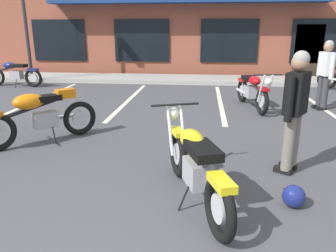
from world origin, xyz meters
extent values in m
plane|color=#47474C|center=(0.00, 3.78, 0.00)|extent=(80.00, 80.00, 0.00)
cube|color=#A8A59E|center=(0.00, 11.71, 0.07)|extent=(22.00, 1.80, 0.14)
cube|color=brown|center=(0.00, 15.79, 1.87)|extent=(17.91, 5.44, 3.74)
cube|color=black|center=(-5.37, 13.03, 1.45)|extent=(2.29, 0.06, 1.70)
cube|color=black|center=(-1.79, 13.03, 1.45)|extent=(2.29, 0.06, 1.70)
cube|color=black|center=(1.79, 13.03, 1.45)|extent=(2.29, 0.06, 1.70)
cube|color=black|center=(5.37, 13.03, 1.45)|extent=(2.29, 0.06, 1.70)
cube|color=#33281E|center=(4.93, 13.03, 1.05)|extent=(1.10, 0.06, 2.10)
cube|color=navy|center=(0.00, 12.62, 2.94)|extent=(10.75, 0.90, 0.12)
cube|color=silver|center=(-3.83, 8.11, 0.00)|extent=(0.12, 4.80, 0.01)
cube|color=silver|center=(-1.28, 8.11, 0.00)|extent=(0.12, 4.80, 0.01)
cube|color=silver|center=(1.28, 8.11, 0.00)|extent=(0.12, 4.80, 0.01)
cube|color=silver|center=(3.83, 8.11, 0.00)|extent=(0.12, 4.80, 0.01)
torus|color=black|center=(0.98, 1.95, 0.32)|extent=(0.31, 0.64, 0.64)
cylinder|color=#B7B7BC|center=(0.98, 1.95, 0.32)|extent=(0.15, 0.29, 0.29)
torus|color=black|center=(0.49, 3.30, 0.32)|extent=(0.31, 0.64, 0.64)
cylinder|color=#B7B7BC|center=(0.49, 3.30, 0.32)|extent=(0.15, 0.29, 0.29)
cylinder|color=silver|center=(0.37, 3.37, 0.64)|extent=(0.15, 0.32, 0.66)
cylinder|color=silver|center=(0.54, 3.43, 0.64)|extent=(0.15, 0.32, 0.66)
cylinder|color=black|center=(0.43, 3.47, 0.96)|extent=(0.63, 0.26, 0.03)
sphere|color=silver|center=(0.40, 3.55, 0.82)|extent=(0.22, 0.22, 0.17)
cube|color=yellow|center=(0.48, 3.34, 0.62)|extent=(0.25, 0.39, 0.06)
cube|color=#9E9EA3|center=(0.76, 2.55, 0.40)|extent=(0.36, 0.46, 0.28)
cylinder|color=silver|center=(1.02, 2.25, 0.36)|extent=(0.25, 0.54, 0.07)
cylinder|color=black|center=(0.69, 2.74, 0.64)|extent=(0.38, 0.91, 0.26)
ellipsoid|color=yellow|center=(0.69, 2.76, 0.72)|extent=(0.41, 0.54, 0.22)
cube|color=black|center=(0.81, 2.42, 0.72)|extent=(0.44, 0.58, 0.10)
cube|color=yellow|center=(0.99, 1.93, 0.60)|extent=(0.27, 0.39, 0.08)
cylinder|color=black|center=(0.62, 2.42, 0.14)|extent=(0.13, 0.07, 0.29)
torus|color=black|center=(4.87, 10.51, 0.32)|extent=(0.57, 0.46, 0.64)
cylinder|color=#B7B7BC|center=(4.87, 10.51, 0.32)|extent=(0.27, 0.22, 0.29)
cylinder|color=silver|center=(5.00, 10.24, 0.36)|extent=(0.48, 0.39, 0.07)
cube|color=maroon|center=(4.86, 10.52, 0.60)|extent=(0.38, 0.34, 0.08)
torus|color=black|center=(-1.50, 4.93, 0.32)|extent=(0.53, 0.52, 0.64)
cylinder|color=#B7B7BC|center=(-1.50, 4.93, 0.32)|extent=(0.25, 0.24, 0.29)
cube|color=#9E9EA3|center=(-1.95, 4.48, 0.40)|extent=(0.45, 0.45, 0.28)
cylinder|color=silver|center=(-1.79, 4.84, 0.36)|extent=(0.44, 0.44, 0.07)
cylinder|color=black|center=(-2.09, 4.34, 0.64)|extent=(0.71, 0.70, 0.26)
ellipsoid|color=orange|center=(-2.12, 4.31, 0.76)|extent=(0.58, 0.58, 0.26)
cube|color=black|center=(-1.88, 4.55, 0.78)|extent=(0.45, 0.45, 0.10)
cube|color=orange|center=(-1.67, 4.76, 0.82)|extent=(0.37, 0.37, 0.16)
cylinder|color=black|center=(-1.78, 4.40, 0.14)|extent=(0.11, 0.11, 0.29)
torus|color=black|center=(1.87, 8.19, 0.32)|extent=(0.23, 0.65, 0.64)
cylinder|color=#B7B7BC|center=(1.87, 8.19, 0.32)|extent=(0.12, 0.29, 0.29)
torus|color=black|center=(2.16, 6.78, 0.32)|extent=(0.23, 0.65, 0.64)
cylinder|color=#B7B7BC|center=(2.16, 6.78, 0.32)|extent=(0.12, 0.29, 0.29)
cylinder|color=silver|center=(2.27, 6.70, 0.64)|extent=(0.11, 0.33, 0.66)
cylinder|color=silver|center=(2.10, 6.66, 0.64)|extent=(0.11, 0.33, 0.66)
cylinder|color=black|center=(2.20, 6.60, 0.96)|extent=(0.65, 0.17, 0.03)
sphere|color=silver|center=(2.22, 6.52, 0.82)|extent=(0.20, 0.20, 0.17)
cube|color=#B70F14|center=(2.17, 6.74, 0.62)|extent=(0.21, 0.38, 0.06)
cube|color=#9E9EA3|center=(2.00, 7.56, 0.40)|extent=(0.32, 0.44, 0.28)
cylinder|color=silver|center=(1.79, 7.89, 0.36)|extent=(0.18, 0.55, 0.07)
cylinder|color=black|center=(2.04, 7.37, 0.64)|extent=(0.25, 0.93, 0.26)
ellipsoid|color=#B70F14|center=(2.04, 7.35, 0.72)|extent=(0.35, 0.52, 0.22)
cube|color=black|center=(1.97, 7.70, 0.72)|extent=(0.38, 0.57, 0.10)
cube|color=#B70F14|center=(1.86, 8.21, 0.60)|extent=(0.23, 0.39, 0.08)
cylinder|color=black|center=(2.16, 7.67, 0.14)|extent=(0.14, 0.05, 0.29)
torus|color=black|center=(-4.99, 9.82, 0.32)|extent=(0.65, 0.16, 0.64)
cylinder|color=#B7B7BC|center=(-4.99, 9.82, 0.32)|extent=(0.29, 0.09, 0.29)
cube|color=#9E9EA3|center=(-5.62, 9.88, 0.40)|extent=(0.42, 0.28, 0.28)
cylinder|color=silver|center=(-5.24, 9.98, 0.36)|extent=(0.55, 0.12, 0.07)
cylinder|color=black|center=(-5.82, 9.90, 0.64)|extent=(0.94, 0.15, 0.26)
ellipsoid|color=navy|center=(-5.84, 9.90, 0.72)|extent=(0.50, 0.30, 0.22)
cube|color=black|center=(-5.48, 9.86, 0.72)|extent=(0.54, 0.33, 0.10)
cube|color=navy|center=(-4.97, 9.81, 0.60)|extent=(0.37, 0.19, 0.08)
cylinder|color=black|center=(-5.57, 9.69, 0.14)|extent=(0.04, 0.14, 0.29)
cube|color=black|center=(1.94, 3.55, 0.04)|extent=(0.26, 0.21, 0.08)
cube|color=black|center=(2.05, 3.72, 0.04)|extent=(0.26, 0.21, 0.08)
cylinder|color=slate|center=(1.97, 3.53, 0.46)|extent=(0.21, 0.21, 0.80)
cylinder|color=slate|center=(2.08, 3.69, 0.46)|extent=(0.21, 0.21, 0.80)
cube|color=black|center=(2.03, 3.61, 1.12)|extent=(0.39, 0.44, 0.56)
cylinder|color=black|center=(1.89, 3.40, 1.08)|extent=(0.14, 0.14, 0.58)
cylinder|color=black|center=(2.16, 3.82, 1.08)|extent=(0.14, 0.14, 0.58)
sphere|color=#A07556|center=(2.03, 3.61, 1.52)|extent=(0.30, 0.30, 0.22)
sphere|color=gray|center=(2.03, 3.60, 1.57)|extent=(0.29, 0.29, 0.21)
cube|color=black|center=(3.73, 7.44, 0.04)|extent=(0.26, 0.15, 0.08)
cube|color=black|center=(3.68, 7.63, 0.04)|extent=(0.26, 0.15, 0.08)
cylinder|color=#38383D|center=(3.76, 7.45, 0.46)|extent=(0.18, 0.18, 0.80)
cylinder|color=#38383D|center=(3.72, 7.64, 0.46)|extent=(0.18, 0.18, 0.80)
cube|color=silver|center=(3.74, 7.54, 1.12)|extent=(0.30, 0.42, 0.56)
cylinder|color=silver|center=(3.80, 7.30, 1.08)|extent=(0.12, 0.12, 0.58)
cylinder|color=silver|center=(3.68, 7.79, 1.08)|extent=(0.12, 0.12, 0.58)
sphere|color=#A07556|center=(3.74, 7.54, 1.52)|extent=(0.26, 0.26, 0.22)
sphere|color=gray|center=(3.75, 7.55, 1.57)|extent=(0.25, 0.25, 0.21)
sphere|color=navy|center=(1.85, 2.63, 0.13)|extent=(0.26, 0.26, 0.26)
cube|color=black|center=(1.85, 2.73, 0.12)|extent=(0.18, 0.03, 0.09)
cylinder|color=#2D2D33|center=(-5.47, 10.61, 2.39)|extent=(0.12, 0.12, 4.79)
camera|label=1|loc=(0.79, -0.80, 1.94)|focal=34.96mm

